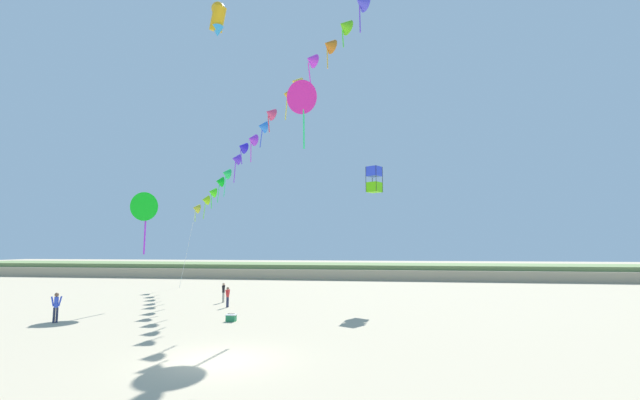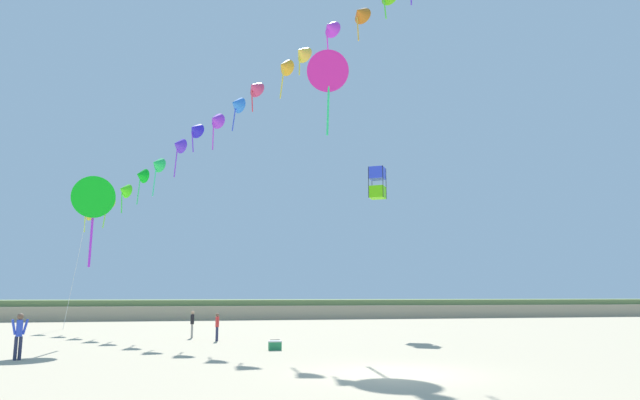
{
  "view_description": "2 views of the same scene",
  "coord_description": "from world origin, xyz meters",
  "px_view_note": "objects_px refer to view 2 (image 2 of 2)",
  "views": [
    {
      "loc": [
        6.6,
        -16.69,
        4.51
      ],
      "look_at": [
        2.18,
        12.7,
        7.73
      ],
      "focal_mm": 24.0,
      "sensor_mm": 36.0,
      "label": 1
    },
    {
      "loc": [
        -6.23,
        -17.73,
        2.45
      ],
      "look_at": [
        0.48,
        13.35,
        7.77
      ],
      "focal_mm": 32.0,
      "sensor_mm": 36.0,
      "label": 2
    }
  ],
  "objects_px": {
    "person_near_left": "(192,322)",
    "large_kite_low_lead": "(94,198)",
    "person_mid_center": "(217,325)",
    "large_kite_high_solo": "(328,72)",
    "beach_cooler": "(275,345)",
    "person_near_right": "(19,333)",
    "large_kite_mid_trail": "(377,183)"
  },
  "relations": [
    {
      "from": "person_mid_center",
      "to": "large_kite_mid_trail",
      "type": "xyz_separation_m",
      "value": [
        10.84,
        4.96,
        9.27
      ]
    },
    {
      "from": "person_near_left",
      "to": "large_kite_low_lead",
      "type": "relative_size",
      "value": 0.32
    },
    {
      "from": "large_kite_mid_trail",
      "to": "beach_cooler",
      "type": "xyz_separation_m",
      "value": [
        -8.46,
        -10.66,
        -9.91
      ]
    },
    {
      "from": "person_near_right",
      "to": "large_kite_mid_trail",
      "type": "xyz_separation_m",
      "value": [
        18.63,
        12.63,
        9.11
      ]
    },
    {
      "from": "person_near_right",
      "to": "large_kite_high_solo",
      "type": "distance_m",
      "value": 20.89
    },
    {
      "from": "person_near_right",
      "to": "large_kite_high_solo",
      "type": "xyz_separation_m",
      "value": [
        13.73,
        6.51,
        14.34
      ]
    },
    {
      "from": "large_kite_low_lead",
      "to": "beach_cooler",
      "type": "height_order",
      "value": "large_kite_low_lead"
    },
    {
      "from": "large_kite_low_lead",
      "to": "large_kite_high_solo",
      "type": "xyz_separation_m",
      "value": [
        12.62,
        -0.86,
        7.79
      ]
    },
    {
      "from": "person_near_left",
      "to": "large_kite_low_lead",
      "type": "height_order",
      "value": "large_kite_low_lead"
    },
    {
      "from": "large_kite_low_lead",
      "to": "beach_cooler",
      "type": "bearing_deg",
      "value": -30.71
    },
    {
      "from": "large_kite_high_solo",
      "to": "person_near_left",
      "type": "bearing_deg",
      "value": 152.68
    },
    {
      "from": "person_near_left",
      "to": "person_mid_center",
      "type": "xyz_separation_m",
      "value": [
        1.34,
        -2.59,
        -0.04
      ]
    },
    {
      "from": "person_near_left",
      "to": "beach_cooler",
      "type": "relative_size",
      "value": 2.71
    },
    {
      "from": "person_mid_center",
      "to": "large_kite_high_solo",
      "type": "distance_m",
      "value": 15.71
    },
    {
      "from": "person_near_left",
      "to": "large_kite_low_lead",
      "type": "xyz_separation_m",
      "value": [
        -5.34,
        -2.9,
        6.66
      ]
    },
    {
      "from": "large_kite_mid_trail",
      "to": "large_kite_high_solo",
      "type": "xyz_separation_m",
      "value": [
        -4.9,
        -6.13,
        5.23
      ]
    },
    {
      "from": "large_kite_mid_trail",
      "to": "person_near_left",
      "type": "bearing_deg",
      "value": -169.0
    },
    {
      "from": "person_near_left",
      "to": "person_near_right",
      "type": "height_order",
      "value": "person_near_right"
    },
    {
      "from": "large_kite_low_lead",
      "to": "large_kite_mid_trail",
      "type": "height_order",
      "value": "large_kite_mid_trail"
    },
    {
      "from": "large_kite_low_lead",
      "to": "large_kite_mid_trail",
      "type": "xyz_separation_m",
      "value": [
        17.52,
        5.27,
        2.56
      ]
    },
    {
      "from": "person_near_right",
      "to": "person_mid_center",
      "type": "height_order",
      "value": "person_near_right"
    },
    {
      "from": "person_mid_center",
      "to": "beach_cooler",
      "type": "height_order",
      "value": "person_mid_center"
    },
    {
      "from": "person_near_left",
      "to": "person_near_right",
      "type": "bearing_deg",
      "value": -122.15
    },
    {
      "from": "large_kite_mid_trail",
      "to": "beach_cooler",
      "type": "distance_m",
      "value": 16.83
    },
    {
      "from": "person_near_right",
      "to": "large_kite_mid_trail",
      "type": "distance_m",
      "value": 24.28
    },
    {
      "from": "person_mid_center",
      "to": "large_kite_low_lead",
      "type": "xyz_separation_m",
      "value": [
        -6.68,
        -0.31,
        6.71
      ]
    },
    {
      "from": "person_mid_center",
      "to": "large_kite_low_lead",
      "type": "bearing_deg",
      "value": -177.33
    },
    {
      "from": "person_near_right",
      "to": "large_kite_mid_trail",
      "type": "height_order",
      "value": "large_kite_mid_trail"
    },
    {
      "from": "large_kite_mid_trail",
      "to": "beach_cooler",
      "type": "bearing_deg",
      "value": -128.43
    },
    {
      "from": "person_near_right",
      "to": "large_kite_low_lead",
      "type": "bearing_deg",
      "value": 81.44
    },
    {
      "from": "beach_cooler",
      "to": "large_kite_high_solo",
      "type": "bearing_deg",
      "value": 51.9
    },
    {
      "from": "person_near_right",
      "to": "person_near_left",
      "type": "bearing_deg",
      "value": 57.85
    }
  ]
}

